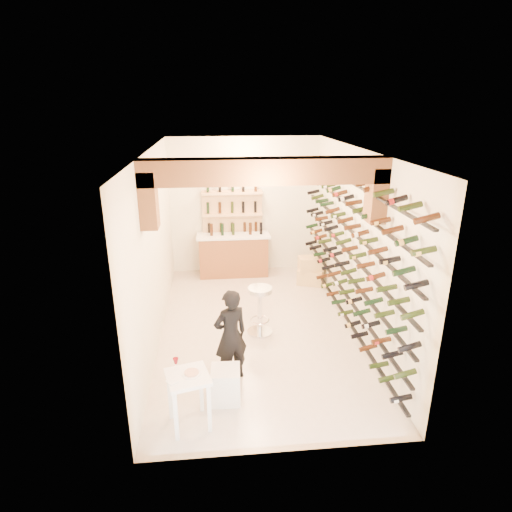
{
  "coord_description": "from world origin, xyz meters",
  "views": [
    {
      "loc": [
        -0.74,
        -6.98,
        3.93
      ],
      "look_at": [
        0.0,
        0.3,
        1.3
      ],
      "focal_mm": 30.22,
      "sensor_mm": 36.0,
      "label": 1
    }
  ],
  "objects_px": {
    "white_stool": "(226,385)",
    "person": "(231,335)",
    "chrome_barstool": "(260,307)",
    "crate_lower": "(310,277)",
    "back_counter": "(233,254)",
    "wine_rack": "(344,245)",
    "tasting_table": "(188,384)"
  },
  "relations": [
    {
      "from": "wine_rack",
      "to": "crate_lower",
      "type": "bearing_deg",
      "value": 93.88
    },
    {
      "from": "person",
      "to": "chrome_barstool",
      "type": "height_order",
      "value": "person"
    },
    {
      "from": "wine_rack",
      "to": "chrome_barstool",
      "type": "xyz_separation_m",
      "value": [
        -1.51,
        -0.18,
        -1.04
      ]
    },
    {
      "from": "chrome_barstool",
      "to": "crate_lower",
      "type": "relative_size",
      "value": 1.57
    },
    {
      "from": "white_stool",
      "to": "chrome_barstool",
      "type": "bearing_deg",
      "value": 69.56
    },
    {
      "from": "white_stool",
      "to": "person",
      "type": "xyz_separation_m",
      "value": [
        0.1,
        0.51,
        0.47
      ]
    },
    {
      "from": "tasting_table",
      "to": "person",
      "type": "relative_size",
      "value": 0.63
    },
    {
      "from": "crate_lower",
      "to": "back_counter",
      "type": "bearing_deg",
      "value": 157.08
    },
    {
      "from": "back_counter",
      "to": "crate_lower",
      "type": "height_order",
      "value": "back_counter"
    },
    {
      "from": "back_counter",
      "to": "tasting_table",
      "type": "bearing_deg",
      "value": -99.28
    },
    {
      "from": "tasting_table",
      "to": "crate_lower",
      "type": "bearing_deg",
      "value": 44.99
    },
    {
      "from": "wine_rack",
      "to": "person",
      "type": "bearing_deg",
      "value": -144.84
    },
    {
      "from": "back_counter",
      "to": "tasting_table",
      "type": "distance_m",
      "value": 5.13
    },
    {
      "from": "white_stool",
      "to": "person",
      "type": "distance_m",
      "value": 0.7
    },
    {
      "from": "tasting_table",
      "to": "white_stool",
      "type": "relative_size",
      "value": 1.82
    },
    {
      "from": "back_counter",
      "to": "tasting_table",
      "type": "xyz_separation_m",
      "value": [
        -0.83,
        -5.06,
        0.08
      ]
    },
    {
      "from": "back_counter",
      "to": "chrome_barstool",
      "type": "xyz_separation_m",
      "value": [
        0.32,
        -2.82,
        -0.02
      ]
    },
    {
      "from": "crate_lower",
      "to": "person",
      "type": "bearing_deg",
      "value": -119.88
    },
    {
      "from": "person",
      "to": "chrome_barstool",
      "type": "xyz_separation_m",
      "value": [
        0.57,
        1.29,
        -0.21
      ]
    },
    {
      "from": "back_counter",
      "to": "chrome_barstool",
      "type": "relative_size",
      "value": 1.92
    },
    {
      "from": "back_counter",
      "to": "person",
      "type": "relative_size",
      "value": 1.18
    },
    {
      "from": "white_stool",
      "to": "back_counter",
      "type": "bearing_deg",
      "value": 85.67
    },
    {
      "from": "person",
      "to": "crate_lower",
      "type": "xyz_separation_m",
      "value": [
        1.95,
        3.4,
        -0.55
      ]
    },
    {
      "from": "white_stool",
      "to": "person",
      "type": "relative_size",
      "value": 0.34
    },
    {
      "from": "wine_rack",
      "to": "tasting_table",
      "type": "bearing_deg",
      "value": -137.77
    },
    {
      "from": "crate_lower",
      "to": "white_stool",
      "type": "bearing_deg",
      "value": -117.7
    },
    {
      "from": "person",
      "to": "chrome_barstool",
      "type": "relative_size",
      "value": 1.63
    },
    {
      "from": "tasting_table",
      "to": "person",
      "type": "bearing_deg",
      "value": 43.86
    },
    {
      "from": "white_stool",
      "to": "wine_rack",
      "type": "bearing_deg",
      "value": 42.18
    },
    {
      "from": "tasting_table",
      "to": "crate_lower",
      "type": "relative_size",
      "value": 1.61
    },
    {
      "from": "tasting_table",
      "to": "person",
      "type": "distance_m",
      "value": 1.11
    },
    {
      "from": "back_counter",
      "to": "white_stool",
      "type": "distance_m",
      "value": 4.65
    }
  ]
}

